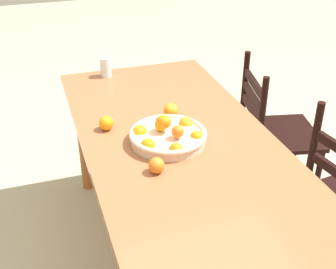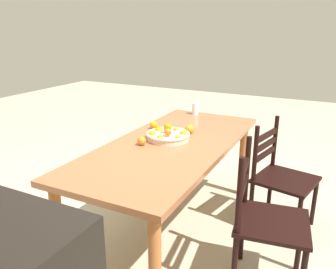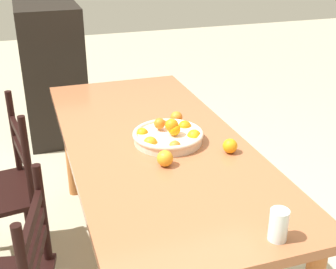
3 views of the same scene
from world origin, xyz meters
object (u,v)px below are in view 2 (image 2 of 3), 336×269
(chair_by_cabinet, at_px, (280,177))
(orange_loose_1, at_px, (154,125))
(drinking_glass, at_px, (195,109))
(dining_table, at_px, (172,153))
(chair_near_window, at_px, (265,222))
(orange_loose_0, at_px, (190,129))
(orange_loose_2, at_px, (142,141))
(fruit_bowl, at_px, (168,135))

(chair_by_cabinet, xyz_separation_m, orange_loose_1, (0.23, -1.05, 0.37))
(orange_loose_1, height_order, drinking_glass, drinking_glass)
(dining_table, xyz_separation_m, chair_near_window, (0.27, 0.79, -0.23))
(orange_loose_0, distance_m, orange_loose_2, 0.48)
(orange_loose_2, bearing_deg, orange_loose_0, 154.80)
(dining_table, xyz_separation_m, orange_loose_0, (-0.27, 0.03, 0.13))
(fruit_bowl, xyz_separation_m, orange_loose_0, (-0.22, 0.09, 0.00))
(orange_loose_1, relative_size, orange_loose_2, 1.05)
(dining_table, xyz_separation_m, orange_loose_1, (-0.25, -0.29, 0.12))
(dining_table, distance_m, drinking_glass, 0.91)
(orange_loose_0, bearing_deg, orange_loose_2, -25.20)
(dining_table, height_order, orange_loose_0, orange_loose_0)
(chair_by_cabinet, distance_m, orange_loose_1, 1.14)
(orange_loose_1, height_order, orange_loose_2, orange_loose_1)
(chair_near_window, bearing_deg, drinking_glass, 31.59)
(chair_near_window, height_order, drinking_glass, chair_near_window)
(dining_table, bearing_deg, drinking_glass, -169.18)
(chair_near_window, relative_size, orange_loose_1, 13.62)
(chair_near_window, bearing_deg, fruit_bowl, 61.25)
(fruit_bowl, height_order, drinking_glass, fruit_bowl)
(fruit_bowl, relative_size, drinking_glass, 3.02)
(orange_loose_0, bearing_deg, fruit_bowl, -21.71)
(fruit_bowl, bearing_deg, orange_loose_1, -130.05)
(orange_loose_1, bearing_deg, chair_near_window, 64.51)
(dining_table, relative_size, orange_loose_1, 28.30)
(orange_loose_0, xyz_separation_m, orange_loose_1, (0.03, -0.32, -0.00))
(dining_table, relative_size, chair_by_cabinet, 2.18)
(chair_near_window, relative_size, fruit_bowl, 2.71)
(chair_by_cabinet, relative_size, drinking_glass, 7.81)
(chair_by_cabinet, xyz_separation_m, drinking_glass, (-0.40, -0.92, 0.39))
(dining_table, height_order, chair_near_window, chair_near_window)
(orange_loose_2, bearing_deg, chair_by_cabinet, 124.54)
(dining_table, distance_m, chair_near_window, 0.86)
(chair_near_window, xyz_separation_m, fruit_bowl, (-0.32, -0.84, 0.36))
(dining_table, bearing_deg, orange_loose_1, -130.04)
(chair_by_cabinet, height_order, drinking_glass, chair_by_cabinet)
(chair_by_cabinet, bearing_deg, orange_loose_1, 114.88)
(dining_table, relative_size, fruit_bowl, 5.64)
(fruit_bowl, height_order, orange_loose_0, fruit_bowl)
(orange_loose_1, bearing_deg, orange_loose_2, 16.67)
(chair_near_window, relative_size, drinking_glass, 8.20)
(chair_by_cabinet, bearing_deg, drinking_glass, 78.99)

